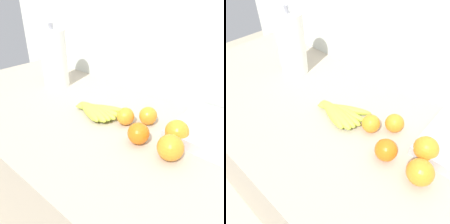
% 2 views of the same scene
% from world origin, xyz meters
% --- Properties ---
extents(counter, '(1.97, 0.72, 0.85)m').
position_xyz_m(counter, '(0.00, 0.00, 0.43)').
color(counter, '#ADA08C').
rests_on(counter, ground).
extents(wall_back, '(2.37, 0.06, 1.30)m').
position_xyz_m(wall_back, '(0.00, 0.39, 0.65)').
color(wall_back, silver).
rests_on(wall_back, ground).
extents(banana_bunch, '(0.21, 0.17, 0.04)m').
position_xyz_m(banana_bunch, '(-0.13, 0.03, 0.87)').
color(banana_bunch, '#BAC53F').
rests_on(banana_bunch, counter).
extents(orange_center, '(0.07, 0.07, 0.07)m').
position_xyz_m(orange_center, '(0.07, 0.11, 0.88)').
color(orange_center, orange).
rests_on(orange_center, counter).
extents(orange_back_left, '(0.07, 0.07, 0.07)m').
position_xyz_m(orange_back_left, '(0.01, 0.05, 0.88)').
color(orange_back_left, orange).
rests_on(orange_back_left, counter).
extents(orange_right, '(0.08, 0.08, 0.08)m').
position_xyz_m(orange_right, '(0.21, 0.07, 0.89)').
color(orange_right, orange).
rests_on(orange_right, counter).
extents(orange_back_right, '(0.07, 0.07, 0.07)m').
position_xyz_m(orange_back_right, '(0.12, -0.01, 0.89)').
color(orange_back_right, orange).
rests_on(orange_back_right, counter).
extents(orange_far_right, '(0.08, 0.08, 0.08)m').
position_xyz_m(orange_far_right, '(0.24, -0.02, 0.89)').
color(orange_far_right, orange).
rests_on(orange_far_right, counter).
extents(paper_towel_roll, '(0.13, 0.13, 0.31)m').
position_xyz_m(paper_towel_roll, '(-0.51, 0.12, 0.99)').
color(paper_towel_roll, white).
rests_on(paper_towel_roll, counter).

